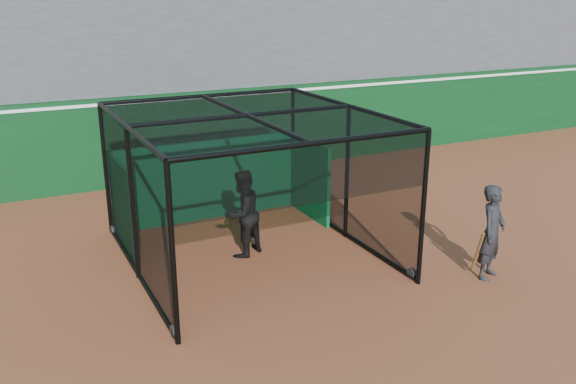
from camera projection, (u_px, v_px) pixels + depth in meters
name	position (u px, v px, depth m)	size (l,w,h in m)	color
ground	(313.00, 304.00, 10.60)	(120.00, 120.00, 0.00)	brown
outfield_wall	(171.00, 135.00, 17.43)	(50.00, 0.50, 2.50)	#093615
grandstand	(132.00, 16.00, 19.65)	(50.00, 7.85, 8.95)	#4C4C4F
batting_cage	(248.00, 188.00, 12.16)	(4.70, 5.27, 2.92)	black
batter	(242.00, 214.00, 12.35)	(0.88, 0.68, 1.81)	black
on_deck_player	(492.00, 232.00, 11.36)	(0.79, 0.69, 1.83)	black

